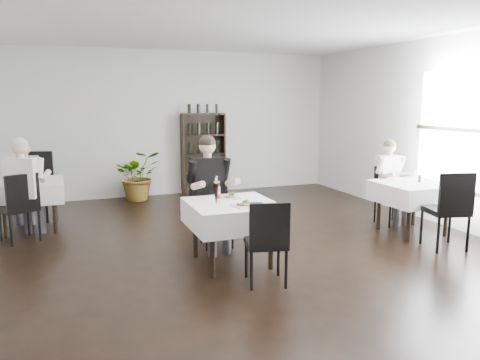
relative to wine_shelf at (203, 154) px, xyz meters
The scene contains 24 objects.
room_shell 4.40m from the wine_shelf, 97.92° to the right, with size 9.00×9.00×9.00m.
window_right 5.23m from the wine_shelf, 56.29° to the right, with size 0.06×2.30×1.85m.
wine_shelf is the anchor object (origin of this frame).
main_table 4.41m from the wine_shelf, 101.78° to the right, with size 1.03×1.03×0.77m.
left_table 3.77m from the wine_shelf, 151.20° to the right, with size 0.98×0.98×0.77m.
right_table 4.54m from the wine_shelf, 62.38° to the right, with size 0.98×0.98×0.77m.
potted_tree 1.46m from the wine_shelf, behind, with size 0.90×0.78×1.00m, color #235C1F.
main_chair_far 3.63m from the wine_shelf, 103.75° to the right, with size 0.44×0.44×0.90m.
main_chair_near 5.19m from the wine_shelf, 98.70° to the right, with size 0.52×0.52×0.95m.
left_chair_far 3.44m from the wine_shelf, 161.05° to the right, with size 0.61×0.62×1.14m.
left_chair_near 4.19m from the wine_shelf, 144.14° to the right, with size 0.60×0.60×0.99m.
right_chair_far 4.05m from the wine_shelf, 57.78° to the right, with size 0.44×0.44×0.93m.
right_chair_near 5.25m from the wine_shelf, 67.66° to the right, with size 0.58×0.59×1.07m.
diner_main 3.81m from the wine_shelf, 104.93° to the right, with size 0.61×0.62×1.54m.
diner_left_far 3.59m from the wine_shelf, 160.60° to the right, with size 0.53×0.55×1.34m.
diner_left_near 4.06m from the wine_shelf, 145.07° to the right, with size 0.62×0.66×1.49m.
diner_right_far 4.03m from the wine_shelf, 57.25° to the right, with size 0.53×0.54×1.37m.
plate_far 4.16m from the wine_shelf, 101.56° to the right, with size 0.25×0.25×0.07m.
plate_near 4.64m from the wine_shelf, 100.38° to the right, with size 0.28×0.28×0.07m.
pilsner_dark 4.55m from the wine_shelf, 104.36° to the right, with size 0.08×0.08×0.33m.
pilsner_lager 4.37m from the wine_shelf, 104.10° to the right, with size 0.07×0.07×0.32m.
coke_bottle 4.42m from the wine_shelf, 103.99° to the right, with size 0.06×0.06×0.25m.
napkin_cutlery 4.54m from the wine_shelf, 98.27° to the right, with size 0.18×0.17×0.02m.
pepper_mill 4.57m from the wine_shelf, 60.66° to the right, with size 0.04×0.04×0.11m, color black.
Camera 1 is at (-2.16, -5.22, 2.01)m, focal length 35.00 mm.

